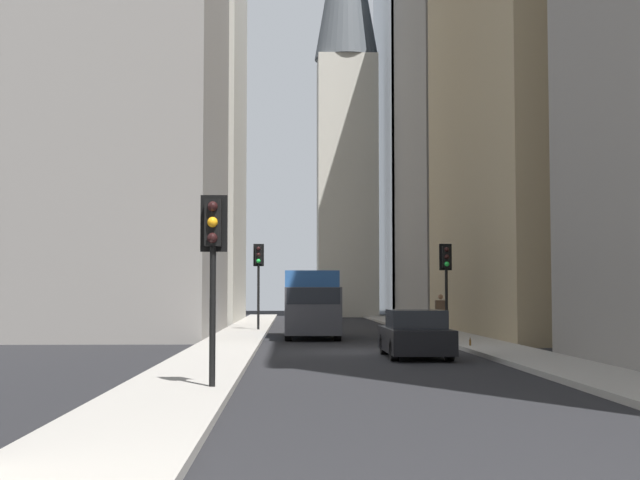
# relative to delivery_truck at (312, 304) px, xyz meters

# --- Properties ---
(ground_plane) EXTENTS (135.00, 135.00, 0.00)m
(ground_plane) POSITION_rel_delivery_truck_xyz_m (-8.84, -1.40, -1.46)
(ground_plane) COLOR black
(sidewalk_right) EXTENTS (90.00, 2.20, 0.14)m
(sidewalk_right) POSITION_rel_delivery_truck_xyz_m (-8.84, 3.10, -1.39)
(sidewalk_right) COLOR gray
(sidewalk_right) RESTS_ON ground_plane
(sidewalk_left) EXTENTS (90.00, 2.20, 0.14)m
(sidewalk_left) POSITION_rel_delivery_truck_xyz_m (-8.84, -5.90, -1.39)
(sidewalk_left) COLOR gray
(sidewalk_left) RESTS_ON ground_plane
(building_left_midfar) EXTENTS (19.60, 10.00, 22.20)m
(building_left_midfar) POSITION_rel_delivery_truck_xyz_m (2.61, -12.00, 9.64)
(building_left_midfar) COLOR #9E8966
(building_left_midfar) RESTS_ON ground_plane
(building_left_far) EXTENTS (17.77, 10.00, 27.61)m
(building_left_far) POSITION_rel_delivery_truck_xyz_m (22.09, -12.00, 12.35)
(building_left_far) COLOR gray
(building_left_far) RESTS_ON ground_plane
(building_right_far) EXTENTS (15.06, 10.50, 33.82)m
(building_right_far) POSITION_rel_delivery_truck_xyz_m (20.97, 9.20, 15.46)
(building_right_far) COLOR #B7B2A5
(building_right_far) RESTS_ON ground_plane
(church_spire) EXTENTS (5.27, 5.27, 36.45)m
(church_spire) POSITION_rel_delivery_truck_xyz_m (34.44, -3.70, 17.62)
(church_spire) COLOR #B7B2A5
(church_spire) RESTS_ON ground_plane
(delivery_truck) EXTENTS (6.46, 2.25, 2.84)m
(delivery_truck) POSITION_rel_delivery_truck_xyz_m (0.00, 0.00, 0.00)
(delivery_truck) COLOR #285699
(delivery_truck) RESTS_ON ground_plane
(sedan_black) EXTENTS (4.30, 1.78, 1.42)m
(sedan_black) POSITION_rel_delivery_truck_xyz_m (-11.70, -2.80, -0.80)
(sedan_black) COLOR black
(sedan_black) RESTS_ON ground_plane
(traffic_light_foreground) EXTENTS (0.43, 0.52, 3.67)m
(traffic_light_foreground) POSITION_rel_delivery_truck_xyz_m (-21.04, 2.39, 1.37)
(traffic_light_foreground) COLOR black
(traffic_light_foreground) RESTS_ON sidewalk_right
(traffic_light_midblock) EXTENTS (0.43, 0.52, 3.81)m
(traffic_light_midblock) POSITION_rel_delivery_truck_xyz_m (-1.52, -5.52, 1.48)
(traffic_light_midblock) COLOR black
(traffic_light_midblock) RESTS_ON sidewalk_left
(traffic_light_far_junction) EXTENTS (0.43, 0.52, 4.19)m
(traffic_light_far_junction) POSITION_rel_delivery_truck_xyz_m (5.70, 2.46, 1.76)
(traffic_light_far_junction) COLOR black
(traffic_light_far_junction) RESTS_ON sidewalk_right
(pedestrian) EXTENTS (0.26, 0.44, 1.72)m
(pedestrian) POSITION_rel_delivery_truck_xyz_m (-0.12, -5.50, -0.38)
(pedestrian) COLOR #33333D
(pedestrian) RESTS_ON sidewalk_left
(discarded_bottle) EXTENTS (0.07, 0.07, 0.27)m
(discarded_bottle) POSITION_rel_delivery_truck_xyz_m (-8.04, -5.17, -1.21)
(discarded_bottle) COLOR brown
(discarded_bottle) RESTS_ON sidewalk_left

